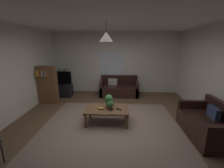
% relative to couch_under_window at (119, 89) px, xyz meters
% --- Properties ---
extents(floor, '(5.60, 5.79, 0.02)m').
position_rel_couch_under_window_xyz_m(floor, '(-0.19, -2.42, -0.28)').
color(floor, brown).
rests_on(floor, ground).
extents(rug, '(3.64, 3.19, 0.01)m').
position_rel_couch_under_window_xyz_m(rug, '(-0.19, -2.62, -0.27)').
color(rug, gray).
rests_on(rug, ground).
extents(wall_back, '(5.72, 0.06, 2.69)m').
position_rel_couch_under_window_xyz_m(wall_back, '(-0.19, 0.51, 1.07)').
color(wall_back, silver).
rests_on(wall_back, ground).
extents(wall_left, '(0.06, 5.79, 2.69)m').
position_rel_couch_under_window_xyz_m(wall_left, '(-3.02, -2.42, 1.07)').
color(wall_left, silver).
rests_on(wall_left, ground).
extents(wall_right, '(0.06, 5.79, 2.69)m').
position_rel_couch_under_window_xyz_m(wall_right, '(2.64, -2.42, 1.07)').
color(wall_right, silver).
rests_on(wall_right, ground).
extents(ceiling, '(5.60, 5.79, 0.02)m').
position_rel_couch_under_window_xyz_m(ceiling, '(-0.19, -2.42, 2.42)').
color(ceiling, white).
extents(window_pane, '(1.11, 0.01, 1.02)m').
position_rel_couch_under_window_xyz_m(window_pane, '(-0.37, 0.48, 1.03)').
color(window_pane, white).
extents(couch_under_window, '(1.60, 0.84, 0.82)m').
position_rel_couch_under_window_xyz_m(couch_under_window, '(0.00, 0.00, 0.00)').
color(couch_under_window, black).
rests_on(couch_under_window, ground).
extents(couch_right_side, '(0.84, 1.46, 0.82)m').
position_rel_couch_under_window_xyz_m(couch_right_side, '(2.13, -2.91, 0.00)').
color(couch_right_side, black).
rests_on(couch_right_side, ground).
extents(coffee_table, '(1.19, 0.69, 0.43)m').
position_rel_couch_under_window_xyz_m(coffee_table, '(-0.32, -2.43, 0.09)').
color(coffee_table, brown).
rests_on(coffee_table, ground).
extents(book_on_table_0, '(0.15, 0.12, 0.02)m').
position_rel_couch_under_window_xyz_m(book_on_table_0, '(-0.47, -2.48, 0.17)').
color(book_on_table_0, black).
rests_on(book_on_table_0, coffee_table).
extents(book_on_table_1, '(0.17, 0.12, 0.03)m').
position_rel_couch_under_window_xyz_m(book_on_table_1, '(-0.47, -2.48, 0.19)').
color(book_on_table_1, gold).
rests_on(book_on_table_1, coffee_table).
extents(remote_on_table_0, '(0.16, 0.13, 0.02)m').
position_rel_couch_under_window_xyz_m(remote_on_table_0, '(0.01, -2.48, 0.17)').
color(remote_on_table_0, black).
rests_on(remote_on_table_0, coffee_table).
extents(remote_on_table_1, '(0.13, 0.16, 0.02)m').
position_rel_couch_under_window_xyz_m(remote_on_table_1, '(-0.18, -2.51, 0.17)').
color(remote_on_table_1, black).
rests_on(remote_on_table_1, coffee_table).
extents(potted_plant_on_table, '(0.24, 0.25, 0.39)m').
position_rel_couch_under_window_xyz_m(potted_plant_on_table, '(-0.25, -2.41, 0.35)').
color(potted_plant_on_table, brown).
rests_on(potted_plant_on_table, coffee_table).
extents(tv_stand, '(0.90, 0.44, 0.50)m').
position_rel_couch_under_window_xyz_m(tv_stand, '(-2.44, -0.27, -0.02)').
color(tv_stand, black).
rests_on(tv_stand, ground).
extents(tv, '(0.94, 0.16, 0.58)m').
position_rel_couch_under_window_xyz_m(tv, '(-2.44, -0.29, 0.52)').
color(tv, black).
rests_on(tv, tv_stand).
extents(potted_palm_corner, '(0.78, 0.85, 1.27)m').
position_rel_couch_under_window_xyz_m(potted_palm_corner, '(-2.62, 0.25, 0.27)').
color(potted_palm_corner, '#4C4C51').
rests_on(potted_palm_corner, ground).
extents(bookshelf_corner, '(0.70, 0.31, 1.40)m').
position_rel_couch_under_window_xyz_m(bookshelf_corner, '(-2.63, -1.04, 0.45)').
color(bookshelf_corner, brown).
rests_on(bookshelf_corner, ground).
extents(pendant_lamp, '(0.35, 0.35, 0.50)m').
position_rel_couch_under_window_xyz_m(pendant_lamp, '(-0.32, -2.43, 2.04)').
color(pendant_lamp, black).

